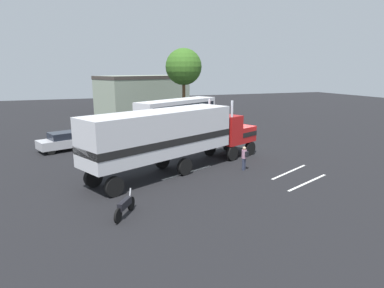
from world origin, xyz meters
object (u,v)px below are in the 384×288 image
at_px(person_bystander, 244,157).
at_px(parked_car, 65,141).
at_px(tree_left, 184,67).
at_px(semi_truck, 174,134).
at_px(parked_bus, 178,112).
at_px(motorcycle, 125,206).

distance_m(person_bystander, parked_car, 15.32).
bearing_deg(tree_left, semi_truck, -110.73).
relative_size(parked_bus, tree_left, 1.12).
distance_m(semi_truck, tree_left, 25.76).
relative_size(person_bystander, motorcycle, 0.90).
distance_m(semi_truck, parked_bus, 15.97).
bearing_deg(tree_left, parked_bus, -113.56).
relative_size(semi_truck, person_bystander, 8.52).
bearing_deg(parked_bus, motorcycle, -114.35).
bearing_deg(motorcycle, parked_car, 99.64).
bearing_deg(parked_car, tree_left, 43.17).
distance_m(person_bystander, motorcycle, 9.88).
xyz_separation_m(semi_truck, motorcycle, (-4.29, -5.91, -2.04)).
distance_m(parked_bus, motorcycle, 23.09).
xyz_separation_m(person_bystander, parked_car, (-11.31, 10.33, -0.09)).
bearing_deg(person_bystander, tree_left, 79.90).
bearing_deg(tree_left, person_bystander, -100.10).
height_order(parked_bus, tree_left, tree_left).
distance_m(motorcycle, tree_left, 33.12).
distance_m(person_bystander, tree_left, 26.26).
height_order(motorcycle, tree_left, tree_left).
distance_m(semi_truck, person_bystander, 4.99).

